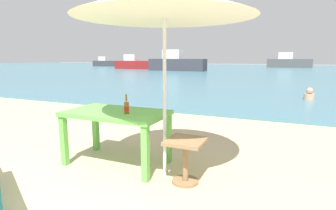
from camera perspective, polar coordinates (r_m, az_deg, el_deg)
The scene contains 10 objects.
sea_water at distance 31.66m, azimuth 20.37°, elevation 6.89°, with size 120.00×50.00×0.08m, color teal.
picnic_table_green at distance 3.78m, azimuth -10.99°, elevation -2.92°, with size 1.40×0.80×0.76m.
beer_bottle_amber at distance 3.54m, azimuth -8.83°, elevation -0.39°, with size 0.07×0.07×0.26m.
patio_umbrella at distance 3.26m, azimuth -0.78°, elevation 21.17°, with size 2.10×2.10×2.30m.
side_table_wood at distance 3.23m, azimuth 3.76°, elevation -10.51°, with size 0.44×0.44×0.54m.
swimmer_person at distance 10.19m, azimuth 27.89°, elevation 1.90°, with size 0.34×0.34×0.41m.
boat_ferry at distance 40.91m, azimuth 24.30°, elevation 8.34°, with size 5.73×1.56×2.08m.
boat_tanker at distance 28.70m, azimuth 1.84°, elevation 8.91°, with size 6.06×1.65×2.20m.
boat_barge at distance 33.29m, azimuth -7.31°, elevation 8.72°, with size 4.82×1.31×1.75m.
boat_sailboat at distance 44.11m, azimuth -13.25°, elevation 8.76°, with size 4.20×1.14×1.53m.
Camera 1 is at (1.89, -1.57, 1.49)m, focal length 28.60 mm.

